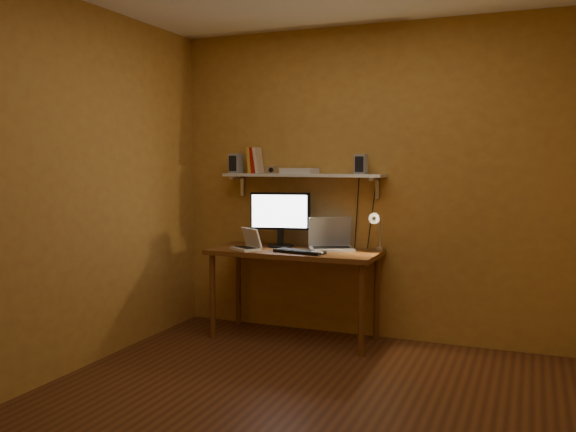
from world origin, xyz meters
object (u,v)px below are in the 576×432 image
at_px(speaker_left, 236,163).
at_px(shelf_camera, 271,170).
at_px(keyboard, 300,252).
at_px(netbook, 248,244).
at_px(wall_shelf, 303,176).
at_px(laptop, 331,241).
at_px(desk, 294,260).
at_px(router, 299,171).
at_px(monitor, 280,216).
at_px(speaker_right, 361,164).
at_px(desk_lamp, 377,226).
at_px(mouse, 317,253).

height_order(speaker_left, shelf_camera, speaker_left).
bearing_deg(keyboard, netbook, -170.71).
xyz_separation_m(wall_shelf, laptop, (0.27, -0.04, -0.54)).
distance_m(desk, wall_shelf, 0.72).
bearing_deg(laptop, router, 147.65).
xyz_separation_m(wall_shelf, speaker_left, (-0.64, 0.00, 0.10)).
height_order(shelf_camera, router, shelf_camera).
relative_size(desk, router, 4.88).
bearing_deg(monitor, keyboard, -56.04).
bearing_deg(netbook, speaker_right, 53.69).
bearing_deg(keyboard, monitor, 146.94).
xyz_separation_m(desk, desk_lamp, (0.66, 0.13, 0.29)).
distance_m(desk, shelf_camera, 0.80).
bearing_deg(netbook, laptop, 57.49).
distance_m(monitor, router, 0.42).
bearing_deg(desk, netbook, -159.43).
xyz_separation_m(netbook, desk_lamp, (1.02, 0.26, 0.16)).
bearing_deg(laptop, netbook, 179.07).
xyz_separation_m(laptop, desk_lamp, (0.39, -0.02, 0.14)).
bearing_deg(desk_lamp, speaker_right, 156.04).
bearing_deg(shelf_camera, mouse, -31.71).
distance_m(mouse, desk_lamp, 0.54).
bearing_deg(laptop, wall_shelf, 145.23).
relative_size(mouse, router, 0.35).
bearing_deg(desk_lamp, router, 175.03).
bearing_deg(desk_lamp, laptop, 176.44).
xyz_separation_m(desk, keyboard, (0.10, -0.15, 0.10)).
bearing_deg(desk_lamp, mouse, -140.81).
distance_m(laptop, keyboard, 0.34).
height_order(netbook, shelf_camera, shelf_camera).
distance_m(netbook, mouse, 0.63).
bearing_deg(monitor, laptop, -8.44).
distance_m(laptop, netbook, 0.68).
bearing_deg(router, mouse, -52.48).
height_order(netbook, speaker_left, speaker_left).
xyz_separation_m(desk, monitor, (-0.18, 0.12, 0.35)).
distance_m(monitor, shelf_camera, 0.41).
xyz_separation_m(wall_shelf, netbook, (-0.36, -0.33, -0.56)).
relative_size(wall_shelf, shelf_camera, 12.44).
relative_size(wall_shelf, netbook, 4.82).
xyz_separation_m(wall_shelf, keyboard, (0.10, -0.34, -0.60)).
height_order(keyboard, router, router).
bearing_deg(desk_lamp, wall_shelf, 174.12).
xyz_separation_m(mouse, desk_lamp, (0.39, 0.32, 0.19)).
relative_size(wall_shelf, laptop, 3.24).
xyz_separation_m(mouse, router, (-0.29, 0.38, 0.63)).
bearing_deg(desk_lamp, monitor, -179.83).
bearing_deg(speaker_right, mouse, -117.81).
bearing_deg(mouse, desk, 124.54).
bearing_deg(speaker_left, desk_lamp, 4.68).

